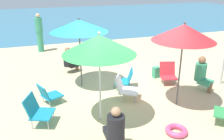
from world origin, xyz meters
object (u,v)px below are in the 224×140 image
Objects in this scene: beach_chair_d at (37,110)px; person_c at (202,73)px; beach_chair_e at (125,88)px; swim_ring at (176,131)px; person_d at (115,127)px; umbrella_green at (99,44)px; person_b at (39,33)px; person_a at (70,60)px; beach_bag at (156,72)px; umbrella_red at (184,33)px; beach_chair_f at (168,73)px; beach_chair_b at (48,94)px; umbrella_teal at (79,26)px; beach_chair_a at (126,79)px.

person_c is (4.58, 0.42, 0.16)m from beach_chair_d.
swim_ring is at bearing -45.69° from beach_chair_e.
person_d is at bearing -177.67° from swim_ring.
umbrella_green is at bearing -108.24° from beach_chair_e.
umbrella_green is at bearing -103.63° from person_c.
beach_chair_e is at bearing 121.58° from person_b.
person_b is at bearing 99.43° from umbrella_green.
beach_bag is at bearing -53.04° from person_a.
beach_bag is at bearing 38.15° from umbrella_green.
umbrella_green reaches higher than beach_bag.
umbrella_red reaches higher than beach_chair_f.
umbrella_green is 2.04× the size of person_c.
person_b reaches higher than beach_chair_d.
beach_chair_b is 0.97× the size of beach_chair_d.
umbrella_red is 3.33× the size of beach_chair_f.
beach_chair_e reaches higher than swim_ring.
umbrella_green is at bearing -141.85° from beach_bag.
person_c reaches higher than beach_chair_d.
person_a is at bearing 97.48° from umbrella_teal.
beach_chair_b is 2.29m from person_a.
person_b reaches higher than beach_chair_b.
beach_bag is at bearing -2.64° from umbrella_teal.
umbrella_teal is 2.94× the size of beach_chair_d.
umbrella_red reaches higher than umbrella_teal.
person_b is at bearing 79.61° from person_a.
beach_chair_d is (-0.30, -0.88, 0.08)m from beach_chair_b.
beach_chair_b is 0.93m from beach_chair_d.
beach_chair_a is at bearing -78.84° from person_a.
umbrella_red reaches higher than swim_ring.
umbrella_red is at bearing -42.75° from beach_chair_b.
umbrella_red is at bearing -5.32° from beach_chair_f.
person_b is 4.68× the size of beach_bag.
beach_chair_b is at bearing -70.90° from beach_chair_f.
umbrella_green is 6.34m from person_b.
beach_chair_e is 2.16× the size of beach_bag.
umbrella_green is 4.37× the size of swim_ring.
umbrella_teal is 5.76× the size of beach_bag.
person_d is 3.84m from beach_bag.
beach_chair_f is 6.00m from person_b.
umbrella_teal reaches higher than beach_chair_b.
beach_chair_d is 0.91× the size of beach_chair_e.
person_b is at bearing 128.76° from beach_bag.
person_a is at bearing 3.95° from person_d.
person_c is (4.23, -5.52, -0.32)m from person_b.
beach_chair_d is at bearing 177.48° from umbrella_red.
beach_chair_e is 2.10m from person_d.
umbrella_red is at bearing -59.33° from person_d.
beach_chair_b is 0.88× the size of beach_chair_e.
umbrella_green is 2.43m from swim_ring.
umbrella_teal is 1.23× the size of person_b.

